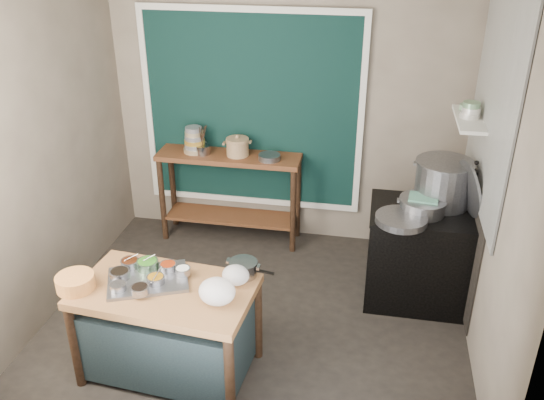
% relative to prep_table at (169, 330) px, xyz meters
% --- Properties ---
extents(floor, '(3.50, 3.00, 0.02)m').
position_rel_prep_table_xyz_m(floor, '(0.50, 0.75, -0.39)').
color(floor, '#29241F').
rests_on(floor, ground).
extents(back_wall, '(3.50, 0.02, 2.80)m').
position_rel_prep_table_xyz_m(back_wall, '(0.50, 2.26, 1.02)').
color(back_wall, '#7B6E5F').
rests_on(back_wall, floor).
extents(left_wall, '(0.02, 3.00, 2.80)m').
position_rel_prep_table_xyz_m(left_wall, '(-1.26, 0.75, 1.02)').
color(left_wall, '#7B6E5F').
rests_on(left_wall, floor).
extents(right_wall, '(0.02, 3.00, 2.80)m').
position_rel_prep_table_xyz_m(right_wall, '(2.26, 0.75, 1.02)').
color(right_wall, '#7B6E5F').
rests_on(right_wall, floor).
extents(curtain_panel, '(2.10, 0.02, 1.90)m').
position_rel_prep_table_xyz_m(curtain_panel, '(0.15, 2.22, 0.98)').
color(curtain_panel, black).
rests_on(curtain_panel, back_wall).
extents(curtain_frame, '(2.22, 0.03, 2.02)m').
position_rel_prep_table_xyz_m(curtain_frame, '(0.15, 2.21, 0.98)').
color(curtain_frame, beige).
rests_on(curtain_frame, back_wall).
extents(tile_panel, '(0.02, 1.70, 1.70)m').
position_rel_prep_table_xyz_m(tile_panel, '(2.23, 1.30, 1.48)').
color(tile_panel, '#B2B2AA').
rests_on(tile_panel, right_wall).
extents(soot_patch, '(0.01, 1.30, 1.30)m').
position_rel_prep_table_xyz_m(soot_patch, '(2.24, 1.40, 0.32)').
color(soot_patch, black).
rests_on(soot_patch, right_wall).
extents(wall_shelf, '(0.22, 0.70, 0.03)m').
position_rel_prep_table_xyz_m(wall_shelf, '(2.13, 1.60, 1.23)').
color(wall_shelf, beige).
rests_on(wall_shelf, right_wall).
extents(prep_table, '(1.31, 0.82, 0.75)m').
position_rel_prep_table_xyz_m(prep_table, '(0.00, 0.00, 0.00)').
color(prep_table, '#9A6638').
rests_on(prep_table, floor).
extents(back_counter, '(1.45, 0.40, 0.95)m').
position_rel_prep_table_xyz_m(back_counter, '(-0.05, 2.03, 0.10)').
color(back_counter, '#5A2F19').
rests_on(back_counter, floor).
extents(stove_block, '(0.90, 0.68, 0.85)m').
position_rel_prep_table_xyz_m(stove_block, '(1.85, 1.30, 0.05)').
color(stove_block, black).
rests_on(stove_block, floor).
extents(stove_top, '(0.92, 0.69, 0.03)m').
position_rel_prep_table_xyz_m(stove_top, '(1.85, 1.30, 0.49)').
color(stove_top, black).
rests_on(stove_top, stove_block).
extents(condiment_tray, '(0.67, 0.58, 0.02)m').
position_rel_prep_table_xyz_m(condiment_tray, '(-0.15, 0.06, 0.39)').
color(condiment_tray, gray).
rests_on(condiment_tray, prep_table).
extents(condiment_bowls, '(0.56, 0.45, 0.06)m').
position_rel_prep_table_xyz_m(condiment_bowls, '(-0.18, 0.08, 0.43)').
color(condiment_bowls, gray).
rests_on(condiment_bowls, condiment_tray).
extents(yellow_basin, '(0.33, 0.33, 0.10)m').
position_rel_prep_table_xyz_m(yellow_basin, '(-0.61, -0.12, 0.43)').
color(yellow_basin, '#CC853E').
rests_on(yellow_basin, prep_table).
extents(saucepan, '(0.25, 0.25, 0.12)m').
position_rel_prep_table_xyz_m(saucepan, '(0.51, 0.26, 0.43)').
color(saucepan, gray).
rests_on(saucepan, prep_table).
extents(plastic_bag_a, '(0.26, 0.22, 0.19)m').
position_rel_prep_table_xyz_m(plastic_bag_a, '(0.42, -0.10, 0.47)').
color(plastic_bag_a, white).
rests_on(plastic_bag_a, prep_table).
extents(plastic_bag_b, '(0.23, 0.21, 0.15)m').
position_rel_prep_table_xyz_m(plastic_bag_b, '(0.48, 0.15, 0.45)').
color(plastic_bag_b, white).
rests_on(plastic_bag_b, prep_table).
extents(bowl_stack, '(0.23, 0.23, 0.26)m').
position_rel_prep_table_xyz_m(bowl_stack, '(-0.41, 2.04, 0.69)').
color(bowl_stack, tan).
rests_on(bowl_stack, back_counter).
extents(utensil_cup, '(0.17, 0.17, 0.09)m').
position_rel_prep_table_xyz_m(utensil_cup, '(-0.31, 2.00, 0.62)').
color(utensil_cup, gray).
rests_on(utensil_cup, back_counter).
extents(ceramic_crock, '(0.30, 0.30, 0.16)m').
position_rel_prep_table_xyz_m(ceramic_crock, '(0.04, 2.03, 0.66)').
color(ceramic_crock, '#967751').
rests_on(ceramic_crock, back_counter).
extents(wide_bowl, '(0.22, 0.22, 0.05)m').
position_rel_prep_table_xyz_m(wide_bowl, '(0.37, 1.97, 0.60)').
color(wide_bowl, gray).
rests_on(wide_bowl, back_counter).
extents(stock_pot, '(0.60, 0.60, 0.39)m').
position_rel_prep_table_xyz_m(stock_pot, '(1.97, 1.45, 0.70)').
color(stock_pot, gray).
rests_on(stock_pot, stove_top).
extents(pot_lid, '(0.24, 0.50, 0.48)m').
position_rel_prep_table_xyz_m(pot_lid, '(2.16, 1.29, 0.74)').
color(pot_lid, gray).
rests_on(pot_lid, stove_top).
extents(steamer, '(0.45, 0.45, 0.13)m').
position_rel_prep_table_xyz_m(steamer, '(1.81, 1.25, 0.57)').
color(steamer, gray).
rests_on(steamer, stove_top).
extents(green_cloth, '(0.25, 0.21, 0.02)m').
position_rel_prep_table_xyz_m(green_cloth, '(1.81, 1.25, 0.64)').
color(green_cloth, '#579376').
rests_on(green_cloth, steamer).
extents(shallow_pan, '(0.49, 0.49, 0.06)m').
position_rel_prep_table_xyz_m(shallow_pan, '(1.64, 1.05, 0.53)').
color(shallow_pan, gray).
rests_on(shallow_pan, stove_top).
extents(shelf_bowl_stack, '(0.16, 0.16, 0.13)m').
position_rel_prep_table_xyz_m(shelf_bowl_stack, '(2.13, 1.60, 1.30)').
color(shelf_bowl_stack, silver).
rests_on(shelf_bowl_stack, wall_shelf).
extents(shelf_bowl_green, '(0.17, 0.17, 0.05)m').
position_rel_prep_table_xyz_m(shelf_bowl_green, '(2.13, 1.79, 1.27)').
color(shelf_bowl_green, gray).
rests_on(shelf_bowl_green, wall_shelf).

